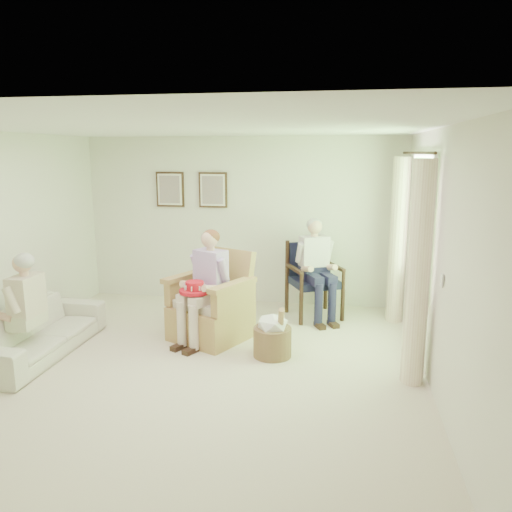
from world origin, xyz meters
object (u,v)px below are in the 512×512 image
sofa (37,331)px  person_dark (315,261)px  red_hat (195,289)px  person_sofa (21,303)px  wicker_armchair (211,311)px  hatbox (273,335)px  wood_armchair (315,276)px  person_wicker (208,279)px

sofa → person_dark: person_dark is taller
person_dark → red_hat: person_dark is taller
person_dark → person_sofa: 3.79m
wicker_armchair → hatbox: bearing=-2.2°
wood_armchair → person_sofa: (-3.14, -2.29, 0.12)m
person_wicker → person_sofa: person_wicker is taller
sofa → person_sofa: bearing=180.0°
wood_armchair → red_hat: 2.03m
wicker_armchair → sofa: bearing=-128.8°
wicker_armchair → hatbox: 0.98m
wicker_armchair → wood_armchair: 1.73m
person_wicker → red_hat: size_ratio=3.72×
person_dark → hatbox: 1.62m
wood_armchair → red_hat: size_ratio=2.83×
person_wicker → person_dark: size_ratio=0.99×
wicker_armchair → hatbox: size_ratio=1.71×
hatbox → wicker_armchair: bearing=151.6°
wood_armchair → person_sofa: bearing=-170.0°
person_wicker → person_dark: (1.25, 1.14, 0.02)m
person_sofa → hatbox: size_ratio=1.88×
wicker_armchair → person_dark: (1.25, 1.00, 0.48)m
person_wicker → person_sofa: 2.13m
wood_armchair → person_wicker: size_ratio=0.76×
wicker_armchair → sofa: (-1.89, -0.88, -0.07)m
hatbox → person_wicker: bearing=159.8°
person_dark → hatbox: (-0.39, -1.46, -0.58)m
person_dark → hatbox: size_ratio=2.15×
wood_armchair → hatbox: (-0.39, -1.64, -0.32)m
wicker_armchair → hatbox: (0.86, -0.46, -0.10)m
wicker_armchair → wood_armchair: bearing=69.3°
wicker_armchair → sofa: wicker_armchair is taller
wicker_armchair → sofa: size_ratio=0.58×
person_dark → hatbox: person_dark is taller
person_sofa → red_hat: person_sofa is taller
red_hat → wicker_armchair: bearing=70.5°
person_dark → person_sofa: bearing=-172.2°
person_sofa → sofa: bearing=180.0°
wicker_armchair → person_dark: 1.67m
person_dark → wicker_armchair: bearing=-167.7°
sofa → person_sofa: person_sofa is taller
person_sofa → red_hat: size_ratio=3.32×
person_wicker → sofa: bearing=-132.6°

